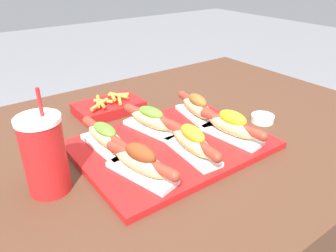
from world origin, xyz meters
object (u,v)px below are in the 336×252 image
at_px(serving_tray, 172,145).
at_px(fries_basket, 109,107).
at_px(hot_dog_0, 141,162).
at_px(sauce_bowl, 263,118).
at_px(hot_dog_1, 192,142).
at_px(hot_dog_3, 105,136).
at_px(hot_dog_2, 232,126).
at_px(hot_dog_4, 151,119).
at_px(hot_dog_5, 197,107).
at_px(drink_cup, 45,155).

height_order(serving_tray, fries_basket, fries_basket).
bearing_deg(serving_tray, hot_dog_0, -151.73).
xyz_separation_m(serving_tray, sauce_bowl, (0.32, -0.04, 0.00)).
distance_m(sauce_bowl, fries_basket, 0.50).
distance_m(hot_dog_1, hot_dog_3, 0.23).
xyz_separation_m(hot_dog_1, hot_dog_3, (-0.16, 0.16, -0.00)).
bearing_deg(hot_dog_3, hot_dog_0, -86.42).
height_order(hot_dog_2, fries_basket, hot_dog_2).
distance_m(hot_dog_0, hot_dog_4, 0.22).
bearing_deg(fries_basket, hot_dog_5, -51.14).
relative_size(hot_dog_1, drink_cup, 0.92).
xyz_separation_m(hot_dog_0, hot_dog_3, (-0.01, 0.16, -0.00)).
xyz_separation_m(hot_dog_1, hot_dog_2, (0.14, 0.00, 0.00)).
bearing_deg(fries_basket, hot_dog_0, -106.49).
bearing_deg(sauce_bowl, hot_dog_2, -169.06).
xyz_separation_m(hot_dog_1, hot_dog_4, (-0.01, 0.17, -0.00)).
bearing_deg(serving_tray, drink_cup, 177.24).
height_order(sauce_bowl, fries_basket, fries_basket).
height_order(drink_cup, fries_basket, drink_cup).
bearing_deg(hot_dog_2, hot_dog_0, -179.07).
relative_size(hot_dog_0, fries_basket, 0.99).
distance_m(hot_dog_5, drink_cup, 0.49).
xyz_separation_m(hot_dog_1, sauce_bowl, (0.32, 0.04, -0.04)).
bearing_deg(hot_dog_4, serving_tray, -85.48).
relative_size(serving_tray, hot_dog_2, 2.28).
bearing_deg(hot_dog_5, sauce_bowl, -34.95).
relative_size(hot_dog_0, hot_dog_1, 0.98).
bearing_deg(hot_dog_0, hot_dog_2, 0.93).
relative_size(hot_dog_0, hot_dog_4, 0.99).
bearing_deg(drink_cup, hot_dog_2, -10.85).
bearing_deg(fries_basket, hot_dog_3, -118.57).
distance_m(serving_tray, hot_dog_1, 0.09).
bearing_deg(sauce_bowl, drink_cup, 175.07).
bearing_deg(serving_tray, hot_dog_3, 153.19).
relative_size(serving_tray, hot_dog_0, 2.33).
bearing_deg(sauce_bowl, hot_dog_5, 145.05).
distance_m(serving_tray, hot_dog_4, 0.10).
height_order(hot_dog_4, hot_dog_5, hot_dog_5).
xyz_separation_m(hot_dog_0, fries_basket, (0.12, 0.39, -0.03)).
bearing_deg(sauce_bowl, serving_tray, 172.90).
xyz_separation_m(hot_dog_2, hot_dog_5, (0.01, 0.15, -0.00)).
relative_size(hot_dog_2, sauce_bowl, 3.06).
distance_m(hot_dog_2, hot_dog_3, 0.34).
xyz_separation_m(serving_tray, hot_dog_5, (0.15, 0.08, 0.04)).
relative_size(hot_dog_0, drink_cup, 0.89).
distance_m(hot_dog_1, hot_dog_4, 0.17).
bearing_deg(hot_dog_3, hot_dog_2, -26.95).
xyz_separation_m(hot_dog_1, fries_basket, (-0.04, 0.39, -0.03)).
bearing_deg(drink_cup, serving_tray, -2.76).
bearing_deg(hot_dog_1, hot_dog_4, 93.77).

